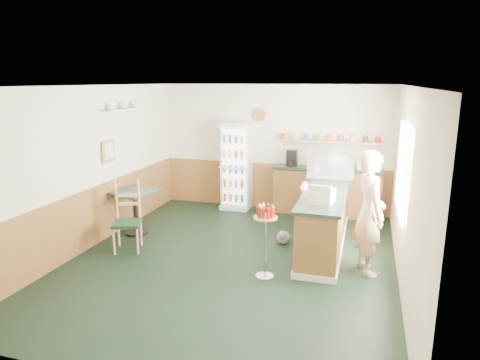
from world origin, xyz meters
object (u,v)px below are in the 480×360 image
at_px(shopkeeper, 370,213).
at_px(cafe_chair, 130,213).
at_px(cash_register, 321,196).
at_px(condiment_stand, 265,229).
at_px(cafe_table, 135,204).
at_px(drinks_fridge, 236,166).
at_px(display_case, 331,167).

xyz_separation_m(shopkeeper, cafe_chair, (-3.82, -0.19, -0.30)).
xyz_separation_m(cash_register, shopkeeper, (0.70, -0.00, -0.20)).
bearing_deg(condiment_stand, cash_register, 41.00).
xyz_separation_m(cash_register, cafe_table, (-3.40, 0.46, -0.53)).
relative_size(shopkeeper, cafe_table, 2.00).
height_order(drinks_fridge, cafe_chair, drinks_fridge).
bearing_deg(display_case, cafe_chair, -150.68).
relative_size(drinks_fridge, cash_register, 5.08).
distance_m(cash_register, condiment_stand, 1.00).
distance_m(shopkeeper, cafe_table, 4.14).
bearing_deg(cafe_table, cafe_chair, -67.01).
bearing_deg(drinks_fridge, cash_register, -50.66).
height_order(display_case, cafe_chair, display_case).
height_order(drinks_fridge, condiment_stand, drinks_fridge).
bearing_deg(condiment_stand, cafe_table, 158.40).
distance_m(drinks_fridge, condiment_stand, 3.49).
xyz_separation_m(cafe_table, cafe_chair, (0.28, -0.65, 0.04)).
bearing_deg(display_case, drinks_fridge, 154.42).
xyz_separation_m(drinks_fridge, cafe_table, (-1.29, -2.11, -0.37)).
bearing_deg(condiment_stand, cafe_chair, 170.25).
bearing_deg(cafe_table, display_case, 17.93).
distance_m(condiment_stand, cafe_table, 2.91).
bearing_deg(shopkeeper, display_case, 2.79).
height_order(shopkeeper, cafe_table, shopkeeper).
xyz_separation_m(display_case, cafe_chair, (-3.12, -1.75, -0.63)).
distance_m(drinks_fridge, cafe_table, 2.50).
bearing_deg(cafe_chair, condiment_stand, -30.66).
bearing_deg(display_case, cash_register, -90.00).
distance_m(cafe_table, cafe_chair, 0.71).
distance_m(display_case, condiment_stand, 2.34).
bearing_deg(drinks_fridge, display_case, -25.58).
distance_m(display_case, cafe_chair, 3.64).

